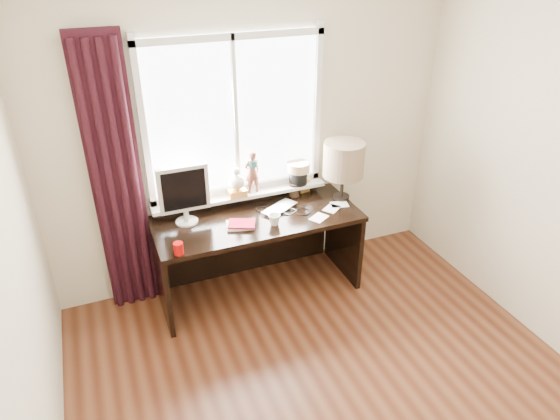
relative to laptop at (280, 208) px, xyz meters
name	(u,v)px	position (x,y,z in m)	size (l,w,h in m)	color
wall_back	(252,137)	(-0.12, 0.32, 0.54)	(3.50, 2.60, 0.00)	beige
wall_left	(0,362)	(-1.87, -1.68, 0.54)	(4.00, 2.60, 0.00)	beige
laptop	(280,208)	(0.00, 0.00, 0.00)	(0.33, 0.21, 0.03)	silver
mug	(274,219)	(-0.13, -0.22, 0.04)	(0.10, 0.09, 0.10)	white
red_cup	(179,248)	(-0.93, -0.35, 0.03)	(0.07, 0.07, 0.09)	#A50602
window	(239,141)	(-0.25, 0.27, 0.54)	(1.52, 0.20, 1.40)	white
curtain	(117,184)	(-1.25, 0.23, 0.35)	(0.38, 0.09, 2.25)	black
desk	(254,236)	(-0.22, 0.05, -0.26)	(1.70, 0.70, 0.75)	black
monitor	(184,192)	(-0.77, 0.08, 0.26)	(0.40, 0.18, 0.49)	beige
notebook_stack	(241,225)	(-0.39, -0.14, 0.00)	(0.26, 0.22, 0.03)	beige
brush_holder	(294,189)	(0.22, 0.19, 0.05)	(0.09, 0.09, 0.25)	black
icon_frame	(305,186)	(0.33, 0.22, 0.05)	(0.10, 0.04, 0.13)	gold
table_lamp	(344,160)	(0.58, -0.01, 0.35)	(0.35, 0.35, 0.52)	black
loose_papers	(330,210)	(0.39, -0.17, -0.01)	(0.44, 0.30, 0.00)	white
desk_cables	(287,211)	(0.05, -0.06, -0.01)	(0.45, 0.32, 0.01)	black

